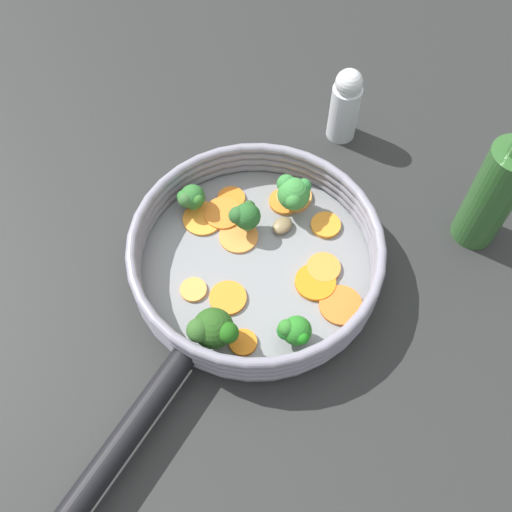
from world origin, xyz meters
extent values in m
plane|color=#242525|center=(0.00, 0.00, 0.00)|extent=(4.00, 4.00, 0.00)
cylinder|color=gray|center=(0.00, 0.00, 0.01)|extent=(0.27, 0.27, 0.02)
torus|color=gray|center=(0.00, 0.00, 0.02)|extent=(0.28, 0.28, 0.01)
torus|color=gray|center=(0.00, 0.00, 0.03)|extent=(0.28, 0.28, 0.01)
torus|color=gray|center=(0.00, 0.00, 0.04)|extent=(0.28, 0.28, 0.01)
torus|color=gray|center=(0.00, 0.00, 0.06)|extent=(0.28, 0.28, 0.01)
cylinder|color=black|center=(0.23, -0.07, 0.03)|extent=(0.22, 0.09, 0.03)
sphere|color=gray|center=(0.11, -0.07, 0.02)|extent=(0.01, 0.01, 0.01)
sphere|color=gray|center=(0.13, 0.00, 0.02)|extent=(0.01, 0.01, 0.01)
cylinder|color=orange|center=(-0.08, -0.05, 0.02)|extent=(0.05, 0.05, 0.00)
cylinder|color=orange|center=(0.01, 0.07, 0.02)|extent=(0.06, 0.06, 0.01)
cylinder|color=#EC933E|center=(-0.10, 0.02, 0.02)|extent=(0.05, 0.05, 0.01)
cylinder|color=orange|center=(0.10, 0.01, 0.02)|extent=(0.03, 0.03, 0.00)
cylinder|color=orange|center=(0.03, 0.10, 0.02)|extent=(0.05, 0.05, 0.00)
cylinder|color=orange|center=(-0.05, -0.05, 0.02)|extent=(0.05, 0.05, 0.01)
cylinder|color=orange|center=(-0.04, -0.08, 0.02)|extent=(0.06, 0.06, 0.00)
cylinder|color=orange|center=(-0.03, -0.03, 0.02)|extent=(0.06, 0.06, 0.00)
cylinder|color=orange|center=(-0.07, 0.07, 0.02)|extent=(0.05, 0.05, 0.01)
cylinder|color=orange|center=(-0.09, 0.01, 0.02)|extent=(0.05, 0.05, 0.01)
cylinder|color=#F39641|center=(0.05, -0.06, 0.02)|extent=(0.04, 0.04, 0.00)
cylinder|color=orange|center=(0.05, -0.02, 0.02)|extent=(0.05, 0.05, 0.00)
cylinder|color=orange|center=(-0.01, 0.07, 0.02)|extent=(0.05, 0.05, 0.01)
cylinder|color=#70964F|center=(0.10, -0.02, 0.03)|extent=(0.02, 0.02, 0.02)
sphere|color=#234D18|center=(0.10, -0.02, 0.05)|extent=(0.04, 0.04, 0.04)
sphere|color=#2C5520|center=(0.11, -0.03, 0.06)|extent=(0.02, 0.02, 0.02)
sphere|color=#1B5412|center=(0.11, 0.00, 0.06)|extent=(0.02, 0.02, 0.02)
cylinder|color=#6E9056|center=(-0.04, -0.02, 0.03)|extent=(0.01, 0.01, 0.02)
sphere|color=#235924|center=(-0.04, -0.02, 0.04)|extent=(0.03, 0.03, 0.03)
sphere|color=#284F20|center=(-0.05, -0.02, 0.05)|extent=(0.01, 0.01, 0.01)
sphere|color=#285928|center=(-0.04, -0.03, 0.05)|extent=(0.02, 0.02, 0.02)
cylinder|color=#8DB065|center=(-0.08, 0.02, 0.03)|extent=(0.01, 0.01, 0.02)
sphere|color=#357F36|center=(-0.08, 0.02, 0.05)|extent=(0.04, 0.04, 0.04)
sphere|color=#317735|center=(-0.09, 0.01, 0.05)|extent=(0.02, 0.02, 0.02)
sphere|color=#2D7836|center=(-0.09, 0.03, 0.05)|extent=(0.02, 0.02, 0.02)
sphere|color=#347933|center=(-0.07, 0.03, 0.05)|extent=(0.02, 0.02, 0.02)
cylinder|color=#80AB5D|center=(-0.05, -0.09, 0.02)|extent=(0.01, 0.01, 0.01)
sphere|color=#2A662A|center=(-0.05, -0.09, 0.04)|extent=(0.03, 0.03, 0.03)
sphere|color=#2F6824|center=(-0.05, -0.08, 0.04)|extent=(0.01, 0.01, 0.01)
sphere|color=#266B26|center=(-0.05, -0.10, 0.04)|extent=(0.02, 0.02, 0.02)
sphere|color=#33612F|center=(-0.04, -0.10, 0.04)|extent=(0.02, 0.02, 0.02)
cylinder|color=#5D9647|center=(0.08, 0.06, 0.02)|extent=(0.01, 0.01, 0.01)
sphere|color=#247220|center=(0.08, 0.06, 0.04)|extent=(0.03, 0.03, 0.03)
sphere|color=#1A7816|center=(0.09, 0.07, 0.04)|extent=(0.01, 0.01, 0.01)
sphere|color=#1E7624|center=(0.08, 0.05, 0.04)|extent=(0.02, 0.02, 0.02)
sphere|color=#2B7025|center=(0.08, 0.05, 0.05)|extent=(0.02, 0.02, 0.02)
ellipsoid|color=olive|center=(-0.05, 0.02, 0.02)|extent=(0.03, 0.03, 0.01)
cylinder|color=silver|center=(-0.23, 0.05, 0.04)|extent=(0.04, 0.04, 0.08)
sphere|color=silver|center=(-0.23, 0.05, 0.09)|extent=(0.03, 0.03, 0.03)
cylinder|color=#2D5B28|center=(-0.12, 0.23, 0.07)|extent=(0.05, 0.05, 0.14)
camera|label=1|loc=(0.32, 0.09, 0.60)|focal=42.00mm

